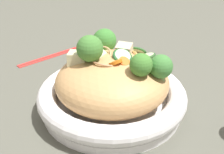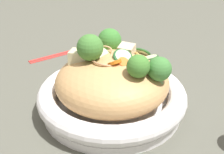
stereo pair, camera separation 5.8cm
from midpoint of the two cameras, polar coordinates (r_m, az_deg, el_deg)
The scene contains 8 objects.
ground_plane at distance 0.62m, azimuth -2.70°, elevation -6.15°, with size 3.00×3.00×0.00m, color #55554A.
serving_bowl at distance 0.60m, azimuth -2.75°, elevation -3.97°, with size 0.30×0.30×0.05m.
noodle_heap at distance 0.58m, azimuth -2.84°, elevation -0.87°, with size 0.22×0.22×0.10m.
broccoli_florets at distance 0.57m, azimuth -2.08°, elevation 4.71°, with size 0.15×0.21×0.08m.
carrot_coins at distance 0.57m, azimuth -5.47°, elevation 3.31°, with size 0.09×0.12×0.03m.
zucchini_slices at distance 0.60m, azimuth -0.65°, elevation 4.23°, with size 0.16×0.10×0.05m.
chicken_chunks at distance 0.59m, azimuth -5.99°, elevation 4.10°, with size 0.14×0.05×0.03m.
chopsticks_pair at distance 0.86m, azimuth -12.75°, elevation 4.18°, with size 0.22×0.09×0.01m.
Camera 1 is at (0.20, 0.47, 0.35)m, focal length 48.07 mm.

